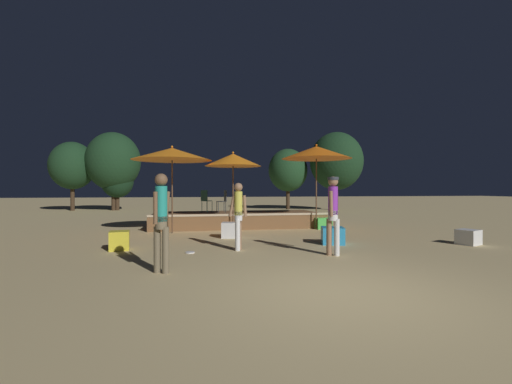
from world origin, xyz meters
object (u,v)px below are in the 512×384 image
Objects in this scene: frisbee_disc at (190,252)px; bistro_chair_1 at (223,199)px; background_tree_0 at (113,161)px; background_tree_4 at (288,170)px; cube_seat_4 at (322,223)px; background_tree_1 at (72,166)px; person_2 at (161,217)px; bistro_chair_0 at (205,199)px; background_tree_2 at (117,181)px; patio_umbrella_1 at (172,154)px; cube_seat_3 at (119,241)px; cube_seat_1 at (229,230)px; patio_umbrella_2 at (316,153)px; background_tree_3 at (336,161)px; person_0 at (333,210)px; cube_seat_2 at (333,236)px; cube_seat_0 at (468,237)px; patio_umbrella_0 at (233,160)px.

bistro_chair_1 is at bearing 76.13° from frisbee_disc.
background_tree_0 is 1.22× the size of background_tree_4.
background_tree_1 is at bearing 134.87° from cube_seat_4.
background_tree_4 reaches higher than cube_seat_4.
person_2 is 21.64m from background_tree_1.
bistro_chair_0 is at bearing 84.32° from frisbee_disc.
background_tree_1 is 3.27m from background_tree_2.
background_tree_1 is 15.81m from background_tree_4.
patio_umbrella_1 reaches higher than cube_seat_3.
cube_seat_3 is 18.67m from background_tree_4.
background_tree_4 is at bearing 96.51° from person_2.
cube_seat_3 is 0.10× the size of background_tree_0.
bistro_chair_0 is (1.09, 7.73, 0.12)m from person_2.
cube_seat_1 is 0.92× the size of cube_seat_4.
background_tree_3 reaches higher than patio_umbrella_2.
cube_seat_2 is at bearing 103.68° from person_0.
background_tree_0 is 12.98m from background_tree_4.
bistro_chair_0 is 0.26× the size of background_tree_2.
background_tree_1 is at bearing 133.78° from patio_umbrella_2.
background_tree_3 is (11.08, 17.33, 2.58)m from person_2.
cube_seat_1 is at bearing -112.66° from background_tree_4.
background_tree_1 is at bearing 172.10° from background_tree_3.
person_2 is (0.16, -5.93, -1.77)m from patio_umbrella_1.
patio_umbrella_1 reaches higher than person_2.
patio_umbrella_1 is at bearing -60.80° from background_tree_1.
patio_umbrella_1 is 6.38m from cube_seat_4.
background_tree_0 is (-6.96, 12.74, 2.41)m from bistro_chair_1.
cube_seat_0 is 1.24× the size of cube_seat_3.
background_tree_1 is 19.28m from background_tree_3.
patio_umbrella_1 is 14.75m from background_tree_2.
patio_umbrella_1 is at bearing 165.88° from person_0.
patio_umbrella_0 is 2.97m from cube_seat_1.
bistro_chair_1 is at bearing 30.24° from patio_umbrella_1.
background_tree_0 reaches higher than person_0.
cube_seat_1 is at bearing -66.70° from background_tree_2.
background_tree_0 is (-6.92, 15.40, 3.33)m from cube_seat_1.
patio_umbrella_2 is 5.59m from person_0.
cube_seat_4 is (1.10, 3.63, -0.02)m from cube_seat_2.
bistro_chair_0 is (2.39, 5.04, 0.93)m from cube_seat_3.
patio_umbrella_1 is 4.94m from frisbee_disc.
person_0 is at bearing -108.81° from cube_seat_4.
background_tree_4 is at bearing 114.23° from person_0.
cube_seat_3 is 18.78m from background_tree_1.
background_tree_3 is at bearing -90.17° from bistro_chair_0.
cube_seat_2 is 0.16× the size of background_tree_4.
cube_seat_2 is (-3.76, 0.80, 0.03)m from cube_seat_0.
background_tree_4 is at bearing -4.88° from background_tree_2.
patio_umbrella_2 reaches higher than bistro_chair_0.
cube_seat_2 reaches higher than cube_seat_4.
cube_seat_2 is 0.15× the size of background_tree_1.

